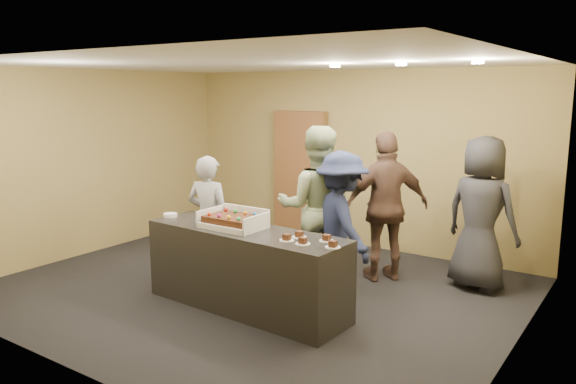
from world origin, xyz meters
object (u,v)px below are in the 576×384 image
object	(u,v)px
storage_cabinet	(300,175)
person_sage_man	(316,207)
serving_counter	(246,269)
person_brown_extra	(386,207)
person_server_grey	(209,219)
cake_box	(234,223)
person_navy_man	(341,225)
person_dark_suit	(481,213)
plate_stack	(170,215)
sheet_cake	(233,219)

from	to	relation	value
storage_cabinet	person_sage_man	distance (m)	2.34
serving_counter	person_brown_extra	bearing A→B (deg)	67.04
serving_counter	person_server_grey	bearing A→B (deg)	157.38
storage_cabinet	person_sage_man	size ratio (longest dim) A/B	1.04
cake_box	person_sage_man	bearing A→B (deg)	69.34
person_brown_extra	cake_box	bearing A→B (deg)	12.85
person_server_grey	person_navy_man	xyz separation A→B (m)	(1.61, 0.50, 0.05)
storage_cabinet	person_server_grey	distance (m)	2.52
serving_counter	storage_cabinet	xyz separation A→B (m)	(-1.21, 2.95, 0.58)
person_sage_man	person_brown_extra	size ratio (longest dim) A/B	1.04
serving_counter	cake_box	world-z (taller)	cake_box
person_navy_man	person_dark_suit	bearing A→B (deg)	-103.16
storage_cabinet	person_brown_extra	xyz separation A→B (m)	(2.07, -1.18, -0.08)
person_sage_man	serving_counter	bearing A→B (deg)	47.26
storage_cabinet	person_dark_suit	xyz separation A→B (m)	(3.15, -0.83, -0.10)
storage_cabinet	person_navy_man	bearing A→B (deg)	-46.78
plate_stack	person_sage_man	world-z (taller)	person_sage_man
sheet_cake	cake_box	bearing A→B (deg)	89.08
serving_counter	person_brown_extra	distance (m)	2.03
cake_box	sheet_cake	distance (m)	0.06
person_dark_suit	person_brown_extra	bearing A→B (deg)	30.82
serving_counter	cake_box	size ratio (longest dim) A/B	3.52
person_server_grey	person_sage_man	bearing A→B (deg)	-162.14
serving_counter	person_brown_extra	xyz separation A→B (m)	(0.86, 1.77, 0.50)
person_dark_suit	person_sage_man	bearing A→B (deg)	43.84
cake_box	person_server_grey	world-z (taller)	person_server_grey
plate_stack	serving_counter	bearing A→B (deg)	0.45
person_server_grey	person_sage_man	distance (m)	1.35
cake_box	plate_stack	world-z (taller)	cake_box
plate_stack	person_sage_man	bearing A→B (deg)	38.90
storage_cabinet	cake_box	world-z (taller)	storage_cabinet
plate_stack	person_brown_extra	size ratio (longest dim) A/B	0.09
person_dark_suit	person_navy_man	bearing A→B (deg)	55.47
storage_cabinet	person_server_grey	bearing A→B (deg)	-83.89
storage_cabinet	sheet_cake	xyz separation A→B (m)	(1.03, -2.95, -0.03)
cake_box	sheet_cake	xyz separation A→B (m)	(-0.00, -0.03, 0.05)
serving_counter	plate_stack	distance (m)	1.24
person_brown_extra	plate_stack	bearing A→B (deg)	-4.90
storage_cabinet	person_dark_suit	bearing A→B (deg)	-14.83
serving_counter	storage_cabinet	bearing A→B (deg)	115.20
cake_box	person_sage_man	distance (m)	1.15
plate_stack	person_brown_extra	world-z (taller)	person_brown_extra
storage_cabinet	person_server_grey	size ratio (longest dim) A/B	1.28
person_navy_man	person_dark_suit	size ratio (longest dim) A/B	0.91
sheet_cake	person_brown_extra	size ratio (longest dim) A/B	0.31
person_navy_man	plate_stack	bearing A→B (deg)	62.57
cake_box	person_navy_man	bearing A→B (deg)	47.87
person_sage_man	person_dark_suit	distance (m)	1.99
sheet_cake	person_brown_extra	bearing A→B (deg)	59.72
person_server_grey	person_dark_suit	bearing A→B (deg)	-161.15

